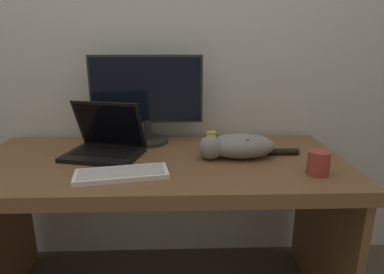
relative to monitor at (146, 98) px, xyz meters
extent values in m
cube|color=silver|center=(0.08, 0.17, 0.29)|extent=(6.40, 0.06, 2.60)
cube|color=brown|center=(0.08, -0.26, -0.27)|extent=(1.70, 0.74, 0.06)
cube|color=brown|center=(0.89, -0.26, -0.66)|extent=(0.04, 0.69, 0.71)
cylinder|color=#282828|center=(0.00, 0.00, -0.23)|extent=(0.21, 0.21, 0.02)
cylinder|color=#282828|center=(0.00, 0.00, -0.17)|extent=(0.04, 0.04, 0.10)
cube|color=#282828|center=(0.00, 0.00, 0.04)|extent=(0.58, 0.02, 0.35)
cube|color=black|center=(0.00, -0.01, 0.04)|extent=(0.56, 0.01, 0.32)
cube|color=black|center=(-0.19, -0.22, -0.23)|extent=(0.39, 0.33, 0.02)
cube|color=black|center=(-0.18, -0.20, -0.22)|extent=(0.30, 0.20, 0.00)
cube|color=black|center=(-0.17, -0.14, -0.11)|extent=(0.35, 0.18, 0.24)
cube|color=black|center=(-0.17, -0.14, -0.11)|extent=(0.32, 0.15, 0.21)
cube|color=white|center=(-0.06, -0.45, -0.23)|extent=(0.39, 0.20, 0.02)
cube|color=#B3B3B3|center=(-0.06, -0.45, -0.22)|extent=(0.35, 0.17, 0.00)
ellipsoid|color=gray|center=(0.45, -0.24, -0.19)|extent=(0.32, 0.18, 0.11)
ellipsoid|color=black|center=(0.47, -0.25, -0.16)|extent=(0.15, 0.13, 0.04)
sphere|color=gray|center=(0.31, -0.26, -0.19)|extent=(0.11, 0.11, 0.11)
cone|color=black|center=(0.29, -0.26, -0.14)|extent=(0.03, 0.03, 0.03)
cone|color=black|center=(0.34, -0.26, -0.14)|extent=(0.03, 0.03, 0.03)
cylinder|color=black|center=(0.66, -0.22, -0.23)|extent=(0.15, 0.03, 0.03)
cylinder|color=#9E382D|center=(0.73, -0.46, -0.19)|extent=(0.09, 0.09, 0.10)
cube|color=gold|center=(0.34, 0.02, -0.22)|extent=(0.05, 0.05, 0.05)
camera|label=1|loc=(0.18, -1.65, 0.27)|focal=30.00mm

